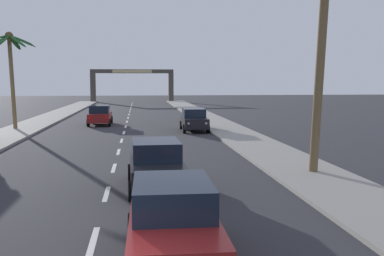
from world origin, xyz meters
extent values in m
cube|color=gray|center=(7.80, 20.00, 0.07)|extent=(3.20, 110.00, 0.14)
cube|color=silver|center=(0.00, 3.93, 0.00)|extent=(0.16, 2.00, 0.01)
cube|color=silver|center=(0.00, 8.32, 0.00)|extent=(0.16, 2.00, 0.01)
cube|color=silver|center=(0.00, 12.71, 0.00)|extent=(0.16, 2.00, 0.01)
cube|color=silver|center=(0.00, 17.09, 0.00)|extent=(0.16, 2.00, 0.01)
cube|color=silver|center=(0.00, 21.48, 0.00)|extent=(0.16, 2.00, 0.01)
cube|color=silver|center=(0.00, 25.87, 0.00)|extent=(0.16, 2.00, 0.01)
cube|color=silver|center=(0.00, 30.26, 0.00)|extent=(0.16, 2.00, 0.01)
cube|color=silver|center=(0.00, 34.64, 0.00)|extent=(0.16, 2.00, 0.01)
cube|color=silver|center=(0.00, 39.03, 0.00)|extent=(0.16, 2.00, 0.01)
cube|color=silver|center=(0.00, 43.42, 0.00)|extent=(0.16, 2.00, 0.01)
cube|color=silver|center=(0.00, 47.80, 0.00)|extent=(0.16, 2.00, 0.01)
cube|color=silver|center=(0.00, 52.19, 0.00)|extent=(0.16, 2.00, 0.01)
cube|color=silver|center=(0.00, 56.58, 0.00)|extent=(0.16, 2.00, 0.01)
cube|color=silver|center=(0.00, 60.96, 0.00)|extent=(0.16, 2.00, 0.01)
cube|color=silver|center=(0.00, 65.35, 0.00)|extent=(0.16, 2.00, 0.01)
cube|color=silver|center=(0.00, 69.74, 0.00)|extent=(0.16, 2.00, 0.01)
cube|color=maroon|center=(1.76, 2.54, 0.68)|extent=(1.83, 4.33, 0.72)
cube|color=black|center=(1.77, 2.69, 1.36)|extent=(1.64, 2.23, 0.64)
cylinder|color=black|center=(2.65, 3.94, 0.32)|extent=(0.23, 0.64, 0.64)
cylinder|color=black|center=(0.93, 3.97, 0.32)|extent=(0.23, 0.64, 0.64)
cube|color=red|center=(2.46, 4.68, 0.78)|extent=(0.24, 0.06, 0.20)
cube|color=red|center=(1.14, 4.71, 0.78)|extent=(0.24, 0.06, 0.20)
cube|color=black|center=(1.67, 8.79, 0.68)|extent=(1.88, 4.35, 0.72)
cube|color=black|center=(1.67, 8.94, 1.36)|extent=(1.66, 2.24, 0.64)
cylinder|color=black|center=(2.57, 7.39, 0.32)|extent=(0.24, 0.65, 0.64)
cylinder|color=black|center=(0.85, 7.35, 0.32)|extent=(0.24, 0.65, 0.64)
cylinder|color=black|center=(2.50, 10.23, 0.32)|extent=(0.24, 0.65, 0.64)
cylinder|color=black|center=(0.77, 10.18, 0.32)|extent=(0.24, 0.65, 0.64)
sphere|color=#F9EFC6|center=(2.35, 6.64, 0.76)|extent=(0.18, 0.18, 0.18)
sphere|color=#F9EFC6|center=(1.11, 6.60, 0.76)|extent=(0.18, 0.18, 0.18)
cube|color=red|center=(2.27, 10.97, 0.78)|extent=(0.24, 0.07, 0.20)
cube|color=red|center=(0.95, 10.93, 0.78)|extent=(0.24, 0.07, 0.20)
cube|color=maroon|center=(-2.19, 31.97, 0.68)|extent=(1.78, 4.31, 0.72)
cube|color=black|center=(-2.19, 31.82, 1.36)|extent=(1.61, 2.21, 0.64)
cylinder|color=black|center=(-3.06, 33.38, 0.32)|extent=(0.22, 0.64, 0.64)
cylinder|color=black|center=(-1.34, 33.39, 0.32)|extent=(0.22, 0.64, 0.64)
cylinder|color=black|center=(-3.05, 30.54, 0.32)|extent=(0.22, 0.64, 0.64)
cylinder|color=black|center=(-1.33, 30.55, 0.32)|extent=(0.22, 0.64, 0.64)
sphere|color=#B2B2AD|center=(-2.82, 34.13, 0.76)|extent=(0.18, 0.18, 0.18)
sphere|color=#B2B2AD|center=(-1.58, 34.14, 0.76)|extent=(0.18, 0.18, 0.18)
cube|color=red|center=(-2.84, 29.80, 0.78)|extent=(0.24, 0.06, 0.20)
cube|color=red|center=(-1.52, 29.81, 0.78)|extent=(0.24, 0.06, 0.20)
cube|color=black|center=(5.21, 26.41, 0.68)|extent=(1.83, 4.33, 0.72)
cube|color=black|center=(5.22, 26.56, 1.36)|extent=(1.64, 2.23, 0.64)
cylinder|color=black|center=(6.05, 24.98, 0.32)|extent=(0.23, 0.64, 0.64)
cylinder|color=black|center=(4.33, 25.00, 0.32)|extent=(0.23, 0.64, 0.64)
cylinder|color=black|center=(6.10, 27.81, 0.32)|extent=(0.23, 0.64, 0.64)
cylinder|color=black|center=(4.37, 27.84, 0.32)|extent=(0.23, 0.64, 0.64)
sphere|color=#B2B2AD|center=(5.80, 24.23, 0.76)|extent=(0.18, 0.18, 0.18)
sphere|color=#B2B2AD|center=(4.56, 24.25, 0.76)|extent=(0.18, 0.18, 0.18)
cube|color=red|center=(5.91, 28.56, 0.78)|extent=(0.24, 0.06, 0.20)
cube|color=red|center=(4.59, 28.58, 0.78)|extent=(0.24, 0.06, 0.20)
cylinder|color=brown|center=(-8.36, 28.49, 3.53)|extent=(0.48, 0.30, 7.06)
ellipsoid|color=#1E5123|center=(-7.49, 28.53, 6.72)|extent=(1.98, 0.47, 1.00)
ellipsoid|color=#1E5123|center=(-7.77, 29.24, 6.86)|extent=(1.68, 1.79, 0.72)
ellipsoid|color=#1E5123|center=(-8.30, 29.42, 6.68)|extent=(0.71, 1.98, 1.07)
ellipsoid|color=#1E5123|center=(-9.18, 29.18, 6.83)|extent=(1.76, 1.69, 0.77)
ellipsoid|color=#1E5123|center=(-8.68, 27.60, 6.64)|extent=(0.85, 1.94, 1.14)
ellipsoid|color=#1E5123|center=(-7.72, 27.92, 6.67)|extent=(1.76, 1.51, 1.09)
sphere|color=#4C4223|center=(-8.45, 28.49, 7.10)|extent=(0.60, 0.60, 0.60)
cylinder|color=brown|center=(8.20, 10.44, 4.93)|extent=(0.72, 0.34, 9.87)
cube|color=#423D38|center=(-7.02, 74.59, 2.58)|extent=(0.90, 0.90, 5.17)
cube|color=#423D38|center=(7.02, 74.59, 2.58)|extent=(0.90, 0.90, 5.17)
cube|color=#423D38|center=(0.00, 74.59, 5.52)|extent=(14.94, 0.60, 0.70)
cube|color=tan|center=(0.00, 74.27, 5.52)|extent=(7.02, 0.08, 0.56)
camera|label=1|loc=(1.10, -6.18, 3.72)|focal=41.09mm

